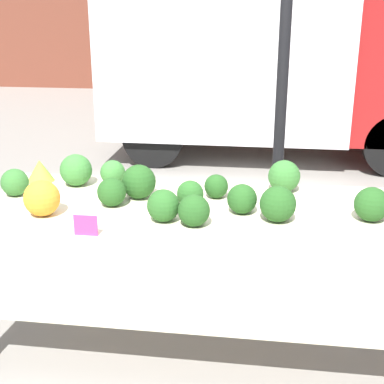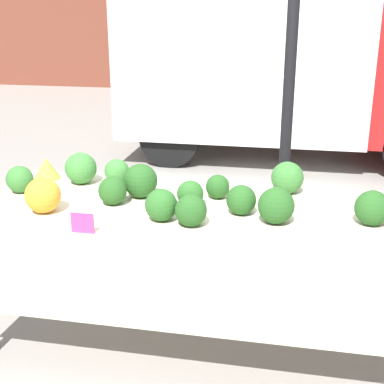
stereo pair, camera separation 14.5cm
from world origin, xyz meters
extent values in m
plane|color=gray|center=(0.00, 0.00, 0.00)|extent=(40.00, 40.00, 0.00)
cylinder|color=black|center=(0.45, 0.73, 1.31)|extent=(0.07, 0.07, 2.62)
cube|color=silver|center=(-0.14, 4.14, 1.41)|extent=(2.85, 1.81, 2.19)
cylinder|color=black|center=(1.80, 4.87, 0.35)|extent=(0.71, 0.22, 0.71)
cylinder|color=black|center=(-0.92, 3.42, 0.35)|extent=(0.71, 0.22, 0.71)
cylinder|color=black|center=(-0.92, 4.87, 0.35)|extent=(0.71, 0.22, 0.71)
cube|color=beige|center=(0.00, 0.00, 0.79)|extent=(2.23, 0.89, 0.03)
cube|color=beige|center=(0.00, -0.44, 0.56)|extent=(2.23, 0.01, 0.44)
cylinder|color=black|center=(-1.05, 0.39, 0.39)|extent=(0.05, 0.05, 0.78)
cylinder|color=black|center=(1.05, 0.39, 0.39)|extent=(0.05, 0.05, 0.78)
sphere|color=orange|center=(-0.72, -0.22, 0.90)|extent=(0.18, 0.18, 0.18)
cone|color=#93B238|center=(-0.95, 0.31, 0.87)|extent=(0.16, 0.16, 0.13)
sphere|color=#23511E|center=(0.11, 0.15, 0.87)|extent=(0.13, 0.13, 0.13)
sphere|color=#387533|center=(-0.51, 0.30, 0.88)|extent=(0.15, 0.15, 0.15)
sphere|color=#23511E|center=(-0.30, 0.09, 0.90)|extent=(0.19, 0.19, 0.19)
sphere|color=#387533|center=(-0.71, 0.26, 0.90)|extent=(0.18, 0.18, 0.18)
sphere|color=#336B2D|center=(0.48, 0.31, 0.90)|extent=(0.18, 0.18, 0.18)
sphere|color=#23511E|center=(0.89, -0.07, 0.89)|extent=(0.17, 0.17, 0.17)
sphere|color=#23511E|center=(0.04, -0.25, 0.89)|extent=(0.15, 0.15, 0.15)
sphere|color=#336B2D|center=(-0.99, 0.04, 0.88)|extent=(0.15, 0.15, 0.15)
sphere|color=#285B23|center=(-0.01, 0.00, 0.88)|extent=(0.14, 0.14, 0.14)
sphere|color=#23511E|center=(0.26, -0.06, 0.88)|extent=(0.15, 0.15, 0.15)
sphere|color=#23511E|center=(0.44, -0.14, 0.90)|extent=(0.18, 0.18, 0.18)
sphere|color=#285B23|center=(-0.11, -0.22, 0.89)|extent=(0.16, 0.16, 0.16)
sphere|color=#23511E|center=(-0.41, -0.05, 0.88)|extent=(0.15, 0.15, 0.15)
cube|color=#E53D84|center=(-0.43, -0.43, 0.86)|extent=(0.11, 0.01, 0.10)
camera|label=1|loc=(0.35, -2.58, 1.79)|focal=50.00mm
camera|label=2|loc=(0.50, -2.56, 1.79)|focal=50.00mm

